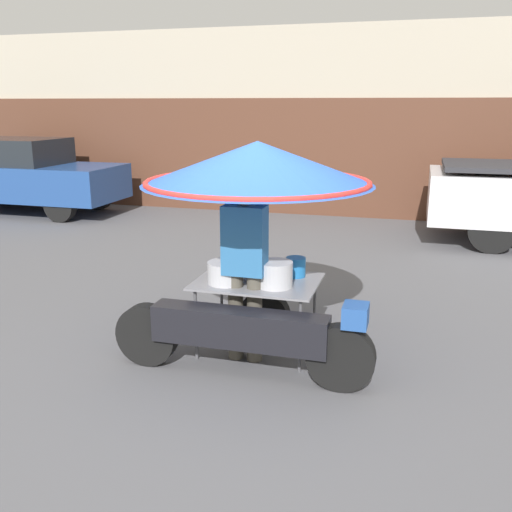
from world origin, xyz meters
TOP-DOWN VIEW (x-y plane):
  - ground_plane at (0.00, 0.00)m, footprint 36.00×36.00m
  - shopfront_building at (0.00, 8.59)m, footprint 28.00×2.06m
  - vendor_motorcycle_cart at (-0.03, 0.60)m, footprint 2.31×2.08m
  - vendor_person at (-0.08, 0.43)m, footprint 0.38×0.22m
  - parked_car at (-6.82, 6.16)m, footprint 4.16×1.67m

SIDE VIEW (x-z plane):
  - ground_plane at x=0.00m, z-range 0.00..0.00m
  - parked_car at x=-6.82m, z-range 0.02..1.60m
  - vendor_person at x=-0.08m, z-range 0.10..1.77m
  - vendor_motorcycle_cart at x=-0.03m, z-range 0.58..2.56m
  - shopfront_building at x=0.00m, z-range -0.01..3.80m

